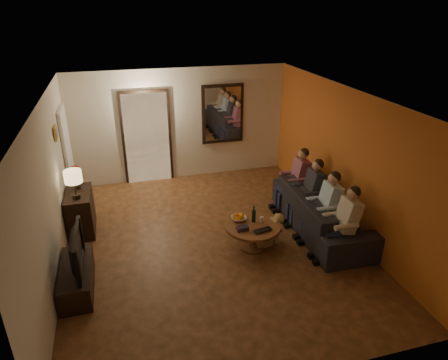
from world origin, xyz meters
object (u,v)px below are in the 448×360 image
object	(u,v)px
person_a	(343,226)
sofa	(321,211)
bowl	(239,218)
person_c	(310,194)
coffee_table	(252,236)
tv_stand	(77,278)
person_d	(296,181)
laptop	(264,232)
person_b	(325,209)
dog	(268,230)
wine_bottle	(254,214)
dresser	(81,212)
tv	(72,251)
table_lamp	(74,184)

from	to	relation	value
person_a	sofa	bearing A→B (deg)	83.66
person_a	bowl	distance (m)	1.75
person_c	coffee_table	distance (m)	1.48
coffee_table	tv_stand	bearing A→B (deg)	-173.01
person_d	laptop	xyz separation A→B (m)	(-1.23, -1.42, -0.14)
coffee_table	person_b	bearing A→B (deg)	-2.70
person_c	bowl	size ratio (longest dim) A/B	4.63
tv_stand	dog	size ratio (longest dim) A/B	2.11
tv_stand	person_a	xyz separation A→B (m)	(4.21, -0.31, 0.40)
person_a	laptop	bearing A→B (deg)	162.69
person_a	person_d	distance (m)	1.80
person_c	dog	bearing A→B (deg)	-153.48
wine_bottle	dresser	bearing A→B (deg)	156.62
sofa	person_d	world-z (taller)	person_d
dog	coffee_table	world-z (taller)	dog
person_d	wine_bottle	size ratio (longest dim) A/B	3.87
person_d	sofa	bearing A→B (deg)	-83.66
person_b	dog	size ratio (longest dim) A/B	2.14
person_a	bowl	world-z (taller)	person_a
bowl	person_a	bearing A→B (deg)	-30.34
tv_stand	person_d	distance (m)	4.49
person_b	dog	distance (m)	1.08
tv	person_d	bearing A→B (deg)	-70.50
dog	bowl	world-z (taller)	dog
tv	sofa	size ratio (longest dim) A/B	0.39
person_c	laptop	xyz separation A→B (m)	(-1.23, -0.82, -0.14)
wine_bottle	sofa	bearing A→B (deg)	5.69
sofa	laptop	distance (m)	1.43
dog	wine_bottle	size ratio (longest dim) A/B	1.81
person_b	person_a	bearing A→B (deg)	-90.00
dresser	wine_bottle	distance (m)	3.20
dresser	person_d	world-z (taller)	person_d
coffee_table	person_a	bearing A→B (deg)	-26.52
dresser	laptop	bearing A→B (deg)	-28.92
person_b	dog	bearing A→B (deg)	175.09
sofa	person_a	size ratio (longest dim) A/B	2.14
table_lamp	person_d	size ratio (longest dim) A/B	0.45
sofa	wine_bottle	bearing A→B (deg)	98.11
tv	person_d	size ratio (longest dim) A/B	0.84
tv	sofa	world-z (taller)	tv
table_lamp	person_d	bearing A→B (deg)	-0.14
person_d	tv	bearing A→B (deg)	-160.50
person_c	wine_bottle	world-z (taller)	person_c
person_a	tv_stand	bearing A→B (deg)	175.80
dresser	bowl	world-z (taller)	dresser
sofa	bowl	bearing A→B (deg)	93.03
tv	sofa	bearing A→B (deg)	-82.19
bowl	tv_stand	bearing A→B (deg)	-168.02
dresser	tv_stand	xyz separation A→B (m)	(0.00, -1.72, -0.20)
dresser	tv	distance (m)	1.75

